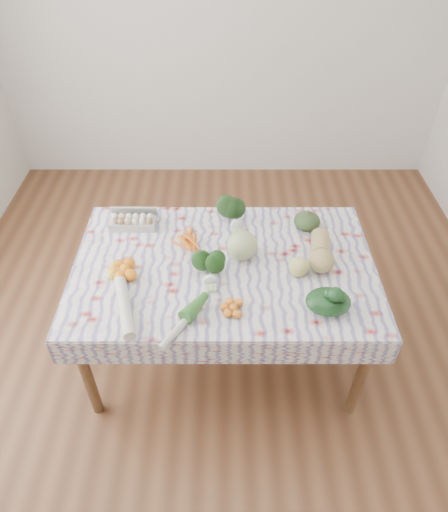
{
  "coord_description": "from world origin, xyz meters",
  "views": [
    {
      "loc": [
        0.0,
        -1.84,
        2.47
      ],
      "look_at": [
        0.0,
        0.0,
        0.82
      ],
      "focal_mm": 32.0,
      "sensor_mm": 36.0,
      "label": 1
    }
  ],
  "objects": [
    {
      "name": "ground",
      "position": [
        0.0,
        0.0,
        0.0
      ],
      "size": [
        4.5,
        4.5,
        0.0
      ],
      "primitive_type": "plane",
      "color": "brown",
      "rests_on": "ground"
    },
    {
      "name": "tablecloth",
      "position": [
        0.0,
        0.0,
        0.76
      ],
      "size": [
        1.66,
        1.06,
        0.01
      ],
      "primitive_type": "cube",
      "color": "white",
      "rests_on": "dining_table"
    },
    {
      "name": "kabocha_squash",
      "position": [
        0.5,
        0.32,
        0.81
      ],
      "size": [
        0.18,
        0.18,
        0.1
      ],
      "primitive_type": "ellipsoid",
      "rotation": [
        0.0,
        0.0,
        0.14
      ],
      "color": "#314923",
      "rests_on": "tablecloth"
    },
    {
      "name": "egg_carton",
      "position": [
        -0.55,
        0.32,
        0.8
      ],
      "size": [
        0.28,
        0.11,
        0.07
      ],
      "primitive_type": "cube",
      "rotation": [
        0.0,
        0.0,
        -0.0
      ],
      "color": "#ACACA7",
      "rests_on": "tablecloth"
    },
    {
      "name": "butternut_squash",
      "position": [
        0.53,
        0.04,
        0.83
      ],
      "size": [
        0.18,
        0.31,
        0.14
      ],
      "primitive_type": "ellipsoid",
      "rotation": [
        0.0,
        0.0,
        -0.13
      ],
      "color": "tan",
      "rests_on": "tablecloth"
    },
    {
      "name": "mandarin_cluster",
      "position": [
        0.05,
        -0.34,
        0.79
      ],
      "size": [
        0.17,
        0.17,
        0.05
      ],
      "primitive_type": "cube",
      "rotation": [
        0.0,
        0.0,
        -0.13
      ],
      "color": "orange",
      "rests_on": "tablecloth"
    },
    {
      "name": "wall_back",
      "position": [
        0.0,
        2.25,
        1.4
      ],
      "size": [
        4.0,
        0.04,
        2.8
      ],
      "primitive_type": "cube",
      "color": "silver",
      "rests_on": "ground"
    },
    {
      "name": "carrot_bunch",
      "position": [
        -0.2,
        0.15,
        0.78
      ],
      "size": [
        0.24,
        0.22,
        0.04
      ],
      "primitive_type": "cube",
      "rotation": [
        0.0,
        0.0,
        0.27
      ],
      "color": "orange",
      "rests_on": "tablecloth"
    },
    {
      "name": "leek",
      "position": [
        -0.19,
        -0.43,
        0.78
      ],
      "size": [
        0.22,
        0.33,
        0.04
      ],
      "primitive_type": "cylinder",
      "rotation": [
        1.57,
        0.0,
        -0.56
      ],
      "color": "beige",
      "rests_on": "tablecloth"
    },
    {
      "name": "broccoli",
      "position": [
        -0.08,
        -0.12,
        0.82
      ],
      "size": [
        0.19,
        0.19,
        0.12
      ],
      "primitive_type": "ellipsoid",
      "rotation": [
        0.0,
        0.0,
        0.17
      ],
      "color": "#1C4616",
      "rests_on": "tablecloth"
    },
    {
      "name": "kale_bunch",
      "position": [
        0.06,
        0.35,
        0.83
      ],
      "size": [
        0.2,
        0.18,
        0.15
      ],
      "primitive_type": "ellipsoid",
      "rotation": [
        0.0,
        0.0,
        0.23
      ],
      "color": "#1B3816",
      "rests_on": "tablecloth"
    },
    {
      "name": "daikon",
      "position": [
        -0.49,
        -0.34,
        0.79
      ],
      "size": [
        0.17,
        0.42,
        0.06
      ],
      "primitive_type": "cylinder",
      "rotation": [
        1.57,
        0.0,
        0.28
      ],
      "color": "beige",
      "rests_on": "tablecloth"
    },
    {
      "name": "spinach_bag",
      "position": [
        0.51,
        -0.32,
        0.81
      ],
      "size": [
        0.23,
        0.19,
        0.1
      ],
      "primitive_type": "ellipsoid",
      "rotation": [
        0.0,
        0.0,
        -0.04
      ],
      "color": "black",
      "rests_on": "tablecloth"
    },
    {
      "name": "grapefruit",
      "position": [
        0.4,
        -0.08,
        0.82
      ],
      "size": [
        0.11,
        0.11,
        0.11
      ],
      "primitive_type": "sphere",
      "rotation": [
        0.0,
        0.0,
        0.05
      ],
      "color": "#C8C768",
      "rests_on": "tablecloth"
    },
    {
      "name": "cabbage",
      "position": [
        0.1,
        0.06,
        0.85
      ],
      "size": [
        0.18,
        0.18,
        0.17
      ],
      "primitive_type": "sphere",
      "rotation": [
        0.0,
        0.0,
        -0.11
      ],
      "color": "#A3B475",
      "rests_on": "tablecloth"
    },
    {
      "name": "orange_cluster",
      "position": [
        -0.53,
        -0.09,
        0.8
      ],
      "size": [
        0.25,
        0.25,
        0.07
      ],
      "primitive_type": "cube",
      "rotation": [
        0.0,
        0.0,
        0.24
      ],
      "color": "orange",
      "rests_on": "tablecloth"
    },
    {
      "name": "dining_table",
      "position": [
        0.0,
        0.0,
        0.68
      ],
      "size": [
        1.6,
        1.0,
        0.75
      ],
      "color": "brown",
      "rests_on": "ground"
    }
  ]
}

